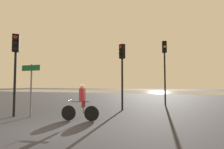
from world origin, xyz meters
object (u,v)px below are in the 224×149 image
traffic_light_near_left (16,59)px  direction_sign_post (31,82)px  traffic_light_far_right (165,61)px  cyclist (81,102)px  traffic_light_center (122,64)px

traffic_light_near_left → direction_sign_post: bearing=159.2°
traffic_light_far_right → direction_sign_post: traffic_light_far_right is taller
direction_sign_post → cyclist: direction_sign_post is taller
traffic_light_far_right → cyclist: 8.29m
traffic_light_near_left → traffic_light_far_right: 10.12m
traffic_light_near_left → traffic_light_center: size_ratio=1.00×
traffic_light_center → traffic_light_far_right: size_ratio=0.83×
traffic_light_near_left → direction_sign_post: traffic_light_near_left is taller
traffic_light_center → cyclist: bearing=104.9°
traffic_light_far_right → cyclist: traffic_light_far_right is taller
traffic_light_near_left → traffic_light_far_right: traffic_light_far_right is taller
traffic_light_center → cyclist: size_ratio=2.44×
cyclist → traffic_light_center: bearing=-23.8°
traffic_light_near_left → direction_sign_post: size_ratio=1.59×
direction_sign_post → cyclist: bearing=-180.0°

